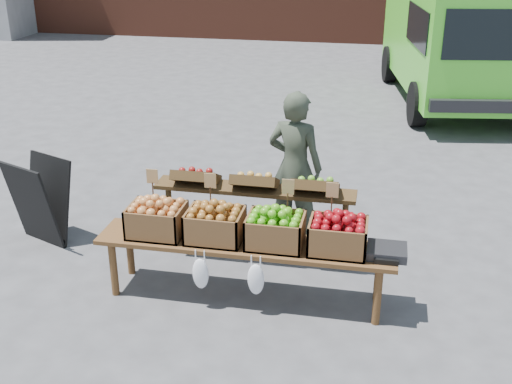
% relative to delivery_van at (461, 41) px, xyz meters
% --- Properties ---
extents(ground, '(80.00, 80.00, 0.00)m').
position_rel_delivery_van_xyz_m(ground, '(-1.90, -7.20, -1.15)').
color(ground, '#49494B').
extents(delivery_van, '(3.10, 5.43, 2.30)m').
position_rel_delivery_van_xyz_m(delivery_van, '(0.00, 0.00, 0.00)').
color(delivery_van, '#50D32E').
rests_on(delivery_van, ground).
extents(vendor, '(0.67, 0.52, 1.64)m').
position_rel_delivery_van_xyz_m(vendor, '(-2.20, -6.23, -0.33)').
color(vendor, '#333B2D').
rests_on(vendor, ground).
extents(chalkboard_sign, '(0.71, 0.56, 0.95)m').
position_rel_delivery_van_xyz_m(chalkboard_sign, '(-4.84, -6.87, -0.68)').
color(chalkboard_sign, black).
rests_on(chalkboard_sign, ground).
extents(back_table, '(2.10, 0.44, 1.04)m').
position_rel_delivery_van_xyz_m(back_table, '(-2.52, -6.82, -0.63)').
color(back_table, '#3E2B15').
rests_on(back_table, ground).
extents(display_bench, '(2.70, 0.56, 0.57)m').
position_rel_delivery_van_xyz_m(display_bench, '(-2.46, -7.54, -0.86)').
color(display_bench, '#53341A').
rests_on(display_bench, ground).
extents(crate_golden_apples, '(0.50, 0.40, 0.28)m').
position_rel_delivery_van_xyz_m(crate_golden_apples, '(-3.29, -7.54, -0.44)').
color(crate_golden_apples, '#B1943F').
rests_on(crate_golden_apples, display_bench).
extents(crate_russet_pears, '(0.50, 0.40, 0.28)m').
position_rel_delivery_van_xyz_m(crate_russet_pears, '(-2.74, -7.54, -0.44)').
color(crate_russet_pears, '#976420').
rests_on(crate_russet_pears, display_bench).
extents(crate_red_apples, '(0.50, 0.40, 0.28)m').
position_rel_delivery_van_xyz_m(crate_red_apples, '(-2.19, -7.54, -0.44)').
color(crate_red_apples, '#478E13').
rests_on(crate_red_apples, display_bench).
extents(crate_green_apples, '(0.50, 0.40, 0.28)m').
position_rel_delivery_van_xyz_m(crate_green_apples, '(-1.64, -7.54, -0.44)').
color(crate_green_apples, '#690608').
rests_on(crate_green_apples, display_bench).
extents(weighing_scale, '(0.34, 0.30, 0.08)m').
position_rel_delivery_van_xyz_m(weighing_scale, '(-1.21, -7.54, -0.54)').
color(weighing_scale, black).
rests_on(weighing_scale, display_bench).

